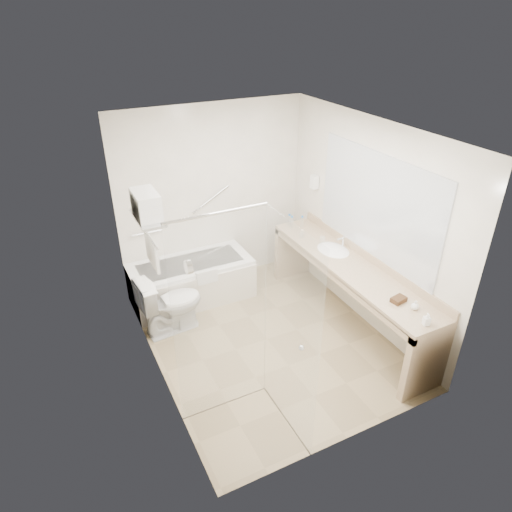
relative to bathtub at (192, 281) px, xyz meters
name	(u,v)px	position (x,y,z in m)	size (l,w,h in m)	color
floor	(267,339)	(0.50, -1.24, -0.28)	(3.20, 3.20, 0.00)	tan
ceiling	(270,131)	(0.50, -1.24, 2.22)	(2.60, 3.20, 0.10)	silver
wall_back	(213,198)	(0.50, 0.36, 0.97)	(2.60, 0.10, 2.50)	white
wall_front	(362,332)	(0.50, -2.84, 0.97)	(2.60, 0.10, 2.50)	white
wall_left	(149,276)	(-0.80, -1.24, 0.97)	(0.10, 3.20, 2.50)	white
wall_right	(365,225)	(1.80, -1.24, 0.97)	(0.10, 3.20, 2.50)	white
bathtub	(192,281)	(0.00, 0.00, 0.00)	(1.60, 0.73, 0.59)	white
grab_bar_short	(147,233)	(-0.45, 0.32, 0.67)	(0.03, 0.03, 0.40)	silver
grab_bar_long	(211,199)	(0.45, 0.32, 0.97)	(0.03, 0.03, 0.60)	silver
shower_enclosure	(254,326)	(-0.13, -2.16, 0.79)	(0.96, 0.91, 2.11)	silver
towel_shelf	(147,213)	(-0.67, -0.89, 1.48)	(0.24, 0.55, 0.81)	silver
vanity_counter	(349,280)	(1.52, -1.39, 0.36)	(0.55, 2.70, 0.95)	tan
sink	(333,252)	(1.55, -0.99, 0.54)	(0.40, 0.52, 0.14)	white
faucet	(343,242)	(1.70, -0.99, 0.65)	(0.03, 0.03, 0.14)	silver
mirror	(376,206)	(1.79, -1.39, 1.27)	(0.02, 2.00, 1.20)	silver
hairdryer_unit	(314,182)	(1.75, -0.19, 1.17)	(0.08, 0.10, 0.18)	white
toilet	(171,304)	(-0.45, -0.54, 0.10)	(0.43, 0.77, 0.75)	white
amenity_basket	(399,300)	(1.50, -2.22, 0.60)	(0.16, 0.10, 0.05)	#473019
soap_bottle_a	(426,322)	(1.47, -2.64, 0.60)	(0.06, 0.13, 0.06)	white
soap_bottle_b	(415,306)	(1.56, -2.40, 0.61)	(0.08, 0.10, 0.08)	white
water_bottle_left	(292,222)	(1.41, -0.20, 0.65)	(0.05, 0.05, 0.17)	silver
water_bottle_mid	(289,221)	(1.41, -0.14, 0.66)	(0.05, 0.05, 0.18)	silver
water_bottle_right	(302,222)	(1.55, -0.25, 0.65)	(0.05, 0.05, 0.17)	silver
drinking_glass_near	(322,240)	(1.53, -0.78, 0.62)	(0.07, 0.07, 0.09)	silver
drinking_glass_far	(302,235)	(1.38, -0.53, 0.61)	(0.06, 0.06, 0.08)	silver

